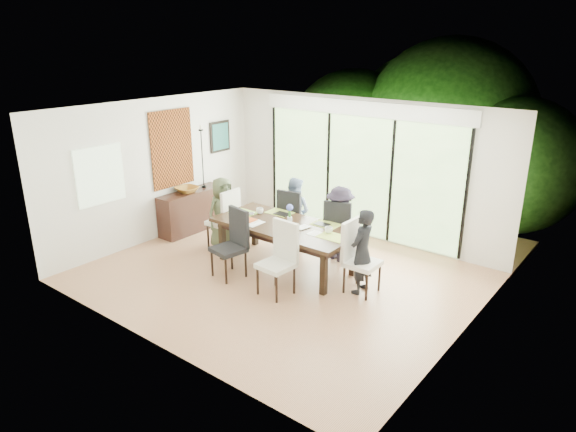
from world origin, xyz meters
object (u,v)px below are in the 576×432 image
Objects in this scene: vase at (290,220)px; bowl at (187,190)px; chair_left_end at (222,217)px; chair_near_right at (276,260)px; person_right_end at (362,252)px; sideboard at (192,211)px; chair_right_end at (363,258)px; cup_c at (329,230)px; chair_far_right at (340,229)px; cup_a at (260,211)px; chair_far_left at (295,217)px; cup_b at (289,225)px; person_far_left at (294,212)px; laptop at (244,215)px; table_top at (285,226)px; chair_near_left at (228,244)px; person_far_right at (340,224)px; person_left_end at (223,213)px.

vase is 0.28× the size of bowl.
chair_near_right is (2.00, -0.87, 0.00)m from chair_left_end.
person_right_end is (0.98, 0.87, 0.10)m from chair_near_right.
chair_near_right is 3.29m from sideboard.
chair_right_end is 8.87× the size of cup_c.
chair_far_right reaches higher than sideboard.
chair_right_end is at bearing -3.90° from cup_a.
chair_far_left is 1.15m from cup_b.
person_far_left is at bearing 122.83° from cup_b.
vase is 0.91m from laptop.
chair_far_left reaches higher than cup_b.
cup_b is at bearing 49.71° from chair_far_right.
chair_left_end and chair_far_right have the same top height.
cup_c is (0.80, 0.10, 0.08)m from table_top.
person_right_end is at bearing 88.39° from chair_left_end.
person_far_left reaches higher than sideboard.
laptop is at bearing 79.64° from chair_left_end.
laptop is 1.82m from sideboard.
chair_far_left is (-0.45, 0.85, -0.18)m from table_top.
chair_far_right is 3.24m from bowl.
chair_near_right is at bearing -107.19° from cup_c.
person_right_end is 4.08m from bowl.
cup_a is 1.50m from cup_c.
chair_right_end is 1.00× the size of chair_near_left.
person_right_end is 1.25m from person_far_right.
table_top is 1.02m from chair_near_right.
person_far_right is at bearing 172.75° from person_far_left.
person_right_end is 0.91× the size of sideboard.
cup_c reaches higher than cup_b.
person_left_end is 2.29m from cup_c.
person_far_right is 0.91× the size of sideboard.
cup_a reaches higher than sideboard.
chair_far_left is (1.05, 0.85, 0.00)m from chair_left_end.
chair_near_right is 1.31m from person_right_end.
table_top is 24.00× the size of cup_b.
chair_left_end is at bearing 135.59° from laptop.
laptop is at bearing -10.81° from sideboard.
cup_c is (-0.68, 0.10, 0.16)m from person_right_end.
person_right_end is 3.05× the size of bowl.
chair_left_end is 0.85× the size of person_right_end.
person_far_right is at bearing 66.73° from cup_b.
cup_a is 0.09× the size of sideboard.
cup_a is at bearing 172.41° from vase.
cup_c is at bearing 142.46° from person_far_left.
person_left_end is 1.64m from cup_b.
table_top is 1.51m from chair_right_end.
person_left_end is at bearing 160.22° from chair_near_right.
person_far_left is 1.12m from cup_b.
chair_far_left is at bearing 66.17° from chair_right_end.
chair_near_right is 0.85× the size of person_far_left.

